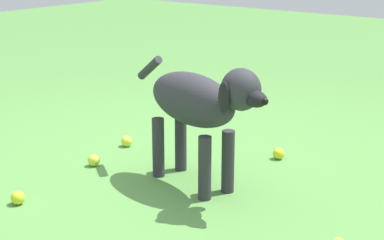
# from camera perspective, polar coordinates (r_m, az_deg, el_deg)

# --- Properties ---
(ground) EXTENTS (14.00, 14.00, 0.00)m
(ground) POSITION_cam_1_polar(r_m,az_deg,el_deg) (3.20, -1.20, -5.63)
(ground) COLOR #548C42
(dog) EXTENTS (0.95, 0.38, 0.66)m
(dog) POSITION_cam_1_polar(r_m,az_deg,el_deg) (2.99, 0.67, 1.52)
(dog) COLOR #2D2D33
(dog) RESTS_ON ground
(tennis_ball_0) EXTENTS (0.07, 0.07, 0.07)m
(tennis_ball_0) POSITION_cam_1_polar(r_m,az_deg,el_deg) (3.43, -9.03, -3.68)
(tennis_ball_0) COLOR #C8DA3D
(tennis_ball_0) RESTS_ON ground
(tennis_ball_1) EXTENTS (0.07, 0.07, 0.07)m
(tennis_ball_1) POSITION_cam_1_polar(r_m,az_deg,el_deg) (3.53, 7.97, -3.07)
(tennis_ball_1) COLOR yellow
(tennis_ball_1) RESTS_ON ground
(tennis_ball_2) EXTENTS (0.07, 0.07, 0.07)m
(tennis_ball_2) POSITION_cam_1_polar(r_m,az_deg,el_deg) (3.03, -15.74, -6.90)
(tennis_ball_2) COLOR #C4D32A
(tennis_ball_2) RESTS_ON ground
(tennis_ball_3) EXTENTS (0.07, 0.07, 0.07)m
(tennis_ball_3) POSITION_cam_1_polar(r_m,az_deg,el_deg) (3.72, -6.04, -1.95)
(tennis_ball_3) COLOR #D5DE3E
(tennis_ball_3) RESTS_ON ground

